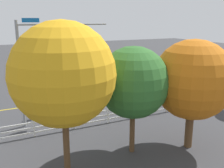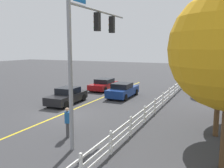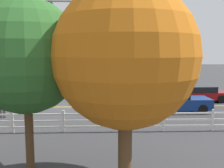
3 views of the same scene
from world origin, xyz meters
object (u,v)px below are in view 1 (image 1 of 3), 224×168
object	(u,v)px
car_2	(157,78)
tree_2	(63,74)
tree_3	(193,80)
car_0	(154,88)
pedestrian	(40,106)
tree_1	(133,83)
car_1	(97,86)

from	to	relation	value
car_2	tree_2	distance (m)	19.75
tree_2	tree_3	world-z (taller)	tree_2
car_0	tree_3	xyz separation A→B (m)	(4.35, 9.76, 3.33)
car_2	pedestrian	xyz separation A→B (m)	(14.24, 4.95, 0.29)
car_0	car_2	distance (m)	4.63
car_2	tree_3	bearing A→B (deg)	60.00
car_0	tree_1	bearing A→B (deg)	-130.90
car_1	pedestrian	distance (m)	8.18
tree_1	car_0	bearing A→B (deg)	-130.82
car_2	car_0	bearing A→B (deg)	49.43
car_1	tree_1	xyz separation A→B (m)	(2.96, 12.20, 3.33)
car_1	pedestrian	xyz separation A→B (m)	(6.66, 4.75, 0.25)
car_1	tree_2	xyz separation A→B (m)	(6.84, 12.61, 4.21)
tree_1	tree_3	distance (m)	3.40
car_0	pedestrian	bearing A→B (deg)	-173.22
car_1	tree_2	size ratio (longest dim) A/B	0.62
tree_3	car_1	bearing A→B (deg)	-88.67
car_0	tree_2	world-z (taller)	tree_2
car_0	pedestrian	world-z (taller)	pedestrian
pedestrian	tree_2	world-z (taller)	tree_2
pedestrian	tree_3	xyz separation A→B (m)	(-6.96, 8.40, 3.10)
car_1	tree_3	world-z (taller)	tree_3
tree_2	car_0	bearing A→B (deg)	-141.27
pedestrian	tree_1	bearing A→B (deg)	176.37
car_1	tree_2	bearing A→B (deg)	58.40
car_1	car_2	distance (m)	7.59
tree_1	tree_2	bearing A→B (deg)	5.96
tree_2	car_2	bearing A→B (deg)	-138.38
car_2	car_1	bearing A→B (deg)	0.12
tree_1	tree_2	world-z (taller)	tree_2
tree_1	car_1	bearing A→B (deg)	-103.62
car_1	car_0	bearing A→B (deg)	140.82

